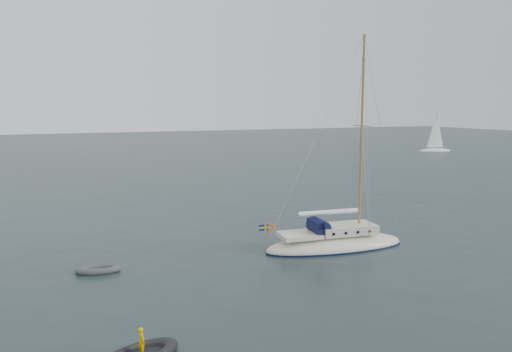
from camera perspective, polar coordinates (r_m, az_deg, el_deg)
name	(u,v)px	position (r m, az deg, el deg)	size (l,w,h in m)	color
ground	(274,242)	(33.92, 2.11, -7.59)	(300.00, 300.00, 0.00)	black
sailboat	(336,232)	(32.68, 9.08, -6.35)	(9.95, 2.98, 14.17)	beige
dinghy	(98,270)	(29.35, -17.61, -10.16)	(2.46, 1.11, 0.35)	#444448
distant_yacht_b	(436,132)	(107.50, 19.85, 4.70)	(6.74, 3.60, 8.94)	white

